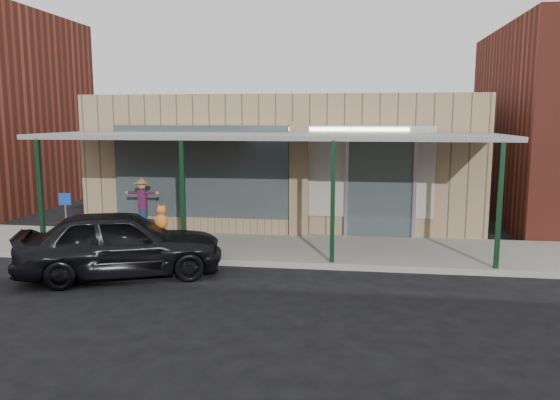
# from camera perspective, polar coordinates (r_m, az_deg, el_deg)

# --- Properties ---
(ground) EXTENTS (120.00, 120.00, 0.00)m
(ground) POSITION_cam_1_polar(r_m,az_deg,el_deg) (11.22, -4.48, -9.74)
(ground) COLOR black
(ground) RESTS_ON ground
(sidewalk) EXTENTS (40.00, 3.20, 0.15)m
(sidewalk) POSITION_cam_1_polar(r_m,az_deg,el_deg) (14.60, -1.39, -5.06)
(sidewalk) COLOR gray
(sidewalk) RESTS_ON ground
(storefront) EXTENTS (12.00, 6.25, 4.20)m
(storefront) POSITION_cam_1_polar(r_m,az_deg,el_deg) (18.75, 0.89, 4.24)
(storefront) COLOR #907858
(storefront) RESTS_ON ground
(awning) EXTENTS (12.00, 3.00, 3.04)m
(awning) POSITION_cam_1_polar(r_m,az_deg,el_deg) (14.15, -1.46, 6.52)
(awning) COLOR slate
(awning) RESTS_ON ground
(block_buildings_near) EXTENTS (61.00, 8.00, 8.00)m
(block_buildings_near) POSITION_cam_1_polar(r_m,az_deg,el_deg) (19.59, 7.20, 9.26)
(block_buildings_near) COLOR maroon
(block_buildings_near) RESTS_ON ground
(barrel_scarecrow) EXTENTS (1.01, 0.77, 1.67)m
(barrel_scarecrow) POSITION_cam_1_polar(r_m,az_deg,el_deg) (16.21, -14.13, -1.64)
(barrel_scarecrow) COLOR #4C321E
(barrel_scarecrow) RESTS_ON sidewalk
(barrel_pumpkin) EXTENTS (0.64, 0.64, 0.62)m
(barrel_pumpkin) POSITION_cam_1_polar(r_m,az_deg,el_deg) (15.16, -17.53, -3.81)
(barrel_pumpkin) COLOR #4C321E
(barrel_pumpkin) RESTS_ON sidewalk
(handicap_sign) EXTENTS (0.31, 0.07, 1.48)m
(handicap_sign) POSITION_cam_1_polar(r_m,az_deg,el_deg) (14.95, -21.48, -1.32)
(handicap_sign) COLOR gray
(handicap_sign) RESTS_ON sidewalk
(parked_sedan) EXTENTS (4.79, 3.27, 1.51)m
(parked_sedan) POSITION_cam_1_polar(r_m,az_deg,el_deg) (12.71, -16.21, -4.32)
(parked_sedan) COLOR black
(parked_sedan) RESTS_ON ground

